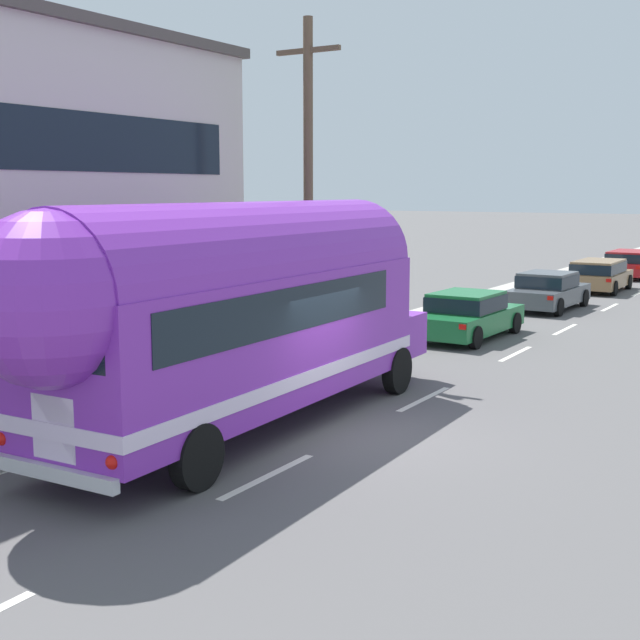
# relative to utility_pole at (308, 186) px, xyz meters

# --- Properties ---
(ground_plane) EXTENTS (300.00, 300.00, 0.00)m
(ground_plane) POSITION_rel_utility_pole_xyz_m (4.30, -5.32, -4.42)
(ground_plane) COLOR #565454
(lane_markings) EXTENTS (3.73, 80.00, 0.01)m
(lane_markings) POSITION_rel_utility_pole_xyz_m (1.76, 7.89, -4.42)
(lane_markings) COLOR silver
(lane_markings) RESTS_ON ground
(sidewalk_slab) EXTENTS (1.95, 90.00, 0.15)m
(sidewalk_slab) POSITION_rel_utility_pole_xyz_m (-0.28, 4.68, -4.35)
(sidewalk_slab) COLOR #ADA89E
(sidewalk_slab) RESTS_ON ground
(utility_pole) EXTENTS (1.80, 0.24, 8.50)m
(utility_pole) POSITION_rel_utility_pole_xyz_m (0.00, 0.00, 0.00)
(utility_pole) COLOR brown
(utility_pole) RESTS_ON ground
(painted_bus) EXTENTS (2.82, 11.44, 4.12)m
(painted_bus) POSITION_rel_utility_pole_xyz_m (2.53, -6.52, -2.12)
(painted_bus) COLOR purple
(painted_bus) RESTS_ON ground
(car_lead) EXTENTS (2.09, 4.55, 1.37)m
(car_lead) POSITION_rel_utility_pole_xyz_m (2.25, 5.17, -3.69)
(car_lead) COLOR #196633
(car_lead) RESTS_ON ground
(car_second) EXTENTS (2.09, 4.50, 1.37)m
(car_second) POSITION_rel_utility_pole_xyz_m (2.46, 12.45, -3.69)
(car_second) COLOR #474C51
(car_second) RESTS_ON ground
(car_third) EXTENTS (2.00, 4.33, 1.37)m
(car_third) POSITION_rel_utility_pole_xyz_m (2.72, 19.05, -3.63)
(car_third) COLOR olive
(car_third) RESTS_ON ground
(car_fourth) EXTENTS (1.93, 4.44, 1.37)m
(car_fourth) POSITION_rel_utility_pole_xyz_m (2.58, 25.73, -3.64)
(car_fourth) COLOR #A5191E
(car_fourth) RESTS_ON ground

